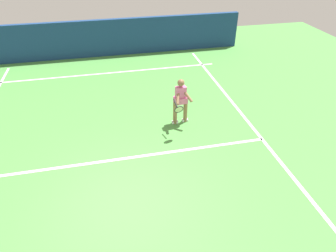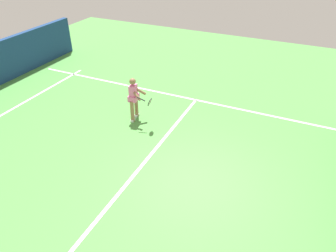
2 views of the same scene
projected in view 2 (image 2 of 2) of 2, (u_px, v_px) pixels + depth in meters
ground_plane at (196, 181)px, 8.61m from camera, size 26.31×26.31×0.00m
service_line_marking at (142, 165)px, 9.19m from camera, size 8.72×0.10×0.01m
sideline_left_marking at (237, 109)px, 11.93m from camera, size 0.10×18.24×0.01m
tennis_player at (134, 98)px, 10.87m from camera, size 0.73×1.00×1.55m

